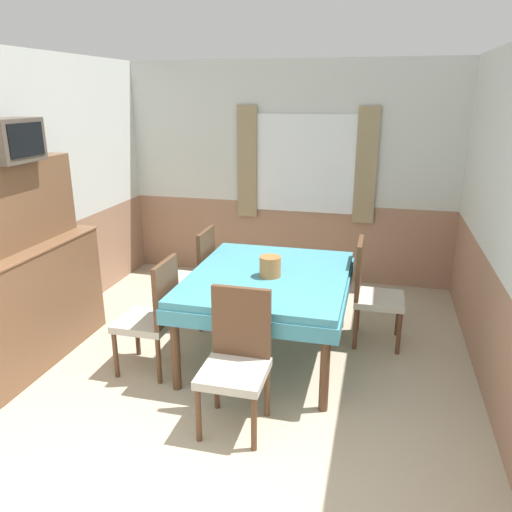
{
  "coord_description": "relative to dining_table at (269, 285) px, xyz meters",
  "views": [
    {
      "loc": [
        1.09,
        -1.69,
        2.23
      ],
      "look_at": [
        0.11,
        2.2,
        0.92
      ],
      "focal_mm": 35.0,
      "sensor_mm": 36.0,
      "label": 1
    }
  ],
  "objects": [
    {
      "name": "chair_head_near",
      "position": [
        -0.0,
        -0.99,
        -0.15
      ],
      "size": [
        0.44,
        0.44,
        0.98
      ],
      "rotation": [
        0.0,
        0.0,
        3.14
      ],
      "color": "brown",
      "rests_on": "ground_plane"
    },
    {
      "name": "wall_left",
      "position": [
        -2.22,
        -0.09,
        0.64
      ],
      "size": [
        0.05,
        4.61,
        2.6
      ],
      "color": "silver",
      "rests_on": "ground_plane"
    },
    {
      "name": "chair_right_far",
      "position": [
        0.86,
        0.48,
        -0.15
      ],
      "size": [
        0.44,
        0.44,
        0.98
      ],
      "rotation": [
        0.0,
        0.0,
        4.71
      ],
      "color": "brown",
      "rests_on": "ground_plane"
    },
    {
      "name": "vase",
      "position": [
        0.02,
        -0.05,
        0.19
      ],
      "size": [
        0.18,
        0.18,
        0.17
      ],
      "color": "#B26B38",
      "rests_on": "dining_table"
    },
    {
      "name": "sideboard",
      "position": [
        -1.97,
        -0.56,
        0.07
      ],
      "size": [
        0.46,
        1.55,
        1.71
      ],
      "color": "brown",
      "rests_on": "ground_plane"
    },
    {
      "name": "wall_right",
      "position": [
        1.77,
        -0.09,
        0.64
      ],
      "size": [
        0.05,
        4.61,
        2.6
      ],
      "color": "silver",
      "rests_on": "ground_plane"
    },
    {
      "name": "dining_table",
      "position": [
        0.0,
        0.0,
        0.0
      ],
      "size": [
        1.34,
        1.6,
        0.77
      ],
      "color": "teal",
      "rests_on": "ground_plane"
    },
    {
      "name": "wall_back",
      "position": [
        -0.21,
        2.04,
        0.64
      ],
      "size": [
        4.35,
        0.1,
        2.6
      ],
      "color": "silver",
      "rests_on": "ground_plane"
    },
    {
      "name": "chair_left_near",
      "position": [
        -0.86,
        -0.48,
        -0.15
      ],
      "size": [
        0.44,
        0.44,
        0.98
      ],
      "rotation": [
        0.0,
        0.0,
        1.57
      ],
      "color": "brown",
      "rests_on": "ground_plane"
    },
    {
      "name": "tv",
      "position": [
        -1.93,
        -0.53,
        1.22
      ],
      "size": [
        0.29,
        0.47,
        0.33
      ],
      "color": "#51473D",
      "rests_on": "sideboard"
    },
    {
      "name": "chair_left_far",
      "position": [
        -0.86,
        0.48,
        -0.15
      ],
      "size": [
        0.44,
        0.44,
        0.98
      ],
      "rotation": [
        0.0,
        0.0,
        1.57
      ],
      "color": "brown",
      "rests_on": "ground_plane"
    }
  ]
}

